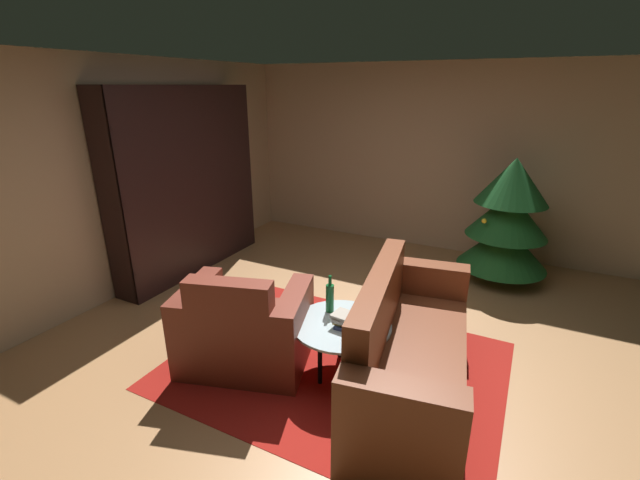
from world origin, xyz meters
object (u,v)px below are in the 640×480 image
(couch_red, at_px, (408,354))
(bottle_on_table, at_px, (330,297))
(coffee_table, at_px, (342,328))
(book_stack_on_table, at_px, (346,320))
(bookshelf_unit, at_px, (195,182))
(armchair_red, at_px, (244,330))
(decorated_tree, at_px, (508,219))

(couch_red, relative_size, bottle_on_table, 6.22)
(coffee_table, distance_m, book_stack_on_table, 0.11)
(bookshelf_unit, xyz_separation_m, book_stack_on_table, (2.59, -1.27, -0.57))
(couch_red, distance_m, bottle_on_table, 0.75)
(armchair_red, xyz_separation_m, couch_red, (1.30, 0.27, 0.01))
(bookshelf_unit, distance_m, couch_red, 3.39)
(armchair_red, bearing_deg, decorated_tree, 57.47)
(couch_red, bearing_deg, bottle_on_table, 171.64)
(bookshelf_unit, xyz_separation_m, couch_red, (3.07, -1.21, -0.76))
(bookshelf_unit, height_order, coffee_table, bookshelf_unit)
(armchair_red, xyz_separation_m, bottle_on_table, (0.60, 0.37, 0.27))
(book_stack_on_table, distance_m, bottle_on_table, 0.28)
(bottle_on_table, bearing_deg, couch_red, -8.36)
(couch_red, distance_m, decorated_tree, 2.54)
(armchair_red, relative_size, bottle_on_table, 3.71)
(armchair_red, relative_size, coffee_table, 1.52)
(bottle_on_table, bearing_deg, book_stack_on_table, -36.32)
(couch_red, height_order, book_stack_on_table, couch_red)
(bookshelf_unit, xyz_separation_m, bottle_on_table, (2.37, -1.11, -0.50))
(coffee_table, height_order, bottle_on_table, bottle_on_table)
(coffee_table, height_order, book_stack_on_table, book_stack_on_table)
(book_stack_on_table, bearing_deg, bottle_on_table, 143.68)
(armchair_red, height_order, coffee_table, armchair_red)
(bottle_on_table, relative_size, decorated_tree, 0.22)
(book_stack_on_table, relative_size, bottle_on_table, 0.73)
(armchair_red, bearing_deg, couch_red, 11.65)
(bookshelf_unit, relative_size, book_stack_on_table, 9.51)
(bookshelf_unit, distance_m, armchair_red, 2.43)
(coffee_table, distance_m, bottle_on_table, 0.27)
(coffee_table, relative_size, bottle_on_table, 2.44)
(armchair_red, height_order, bottle_on_table, armchair_red)
(couch_red, bearing_deg, book_stack_on_table, -173.21)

